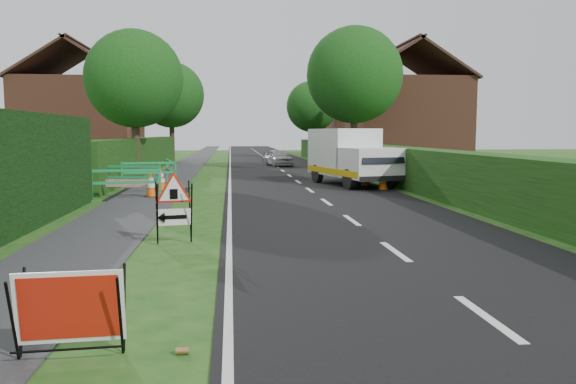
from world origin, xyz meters
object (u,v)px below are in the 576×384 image
red_rect_sign (70,309)px  triangle_sign (172,202)px  hatchback_car (279,157)px  works_van (351,155)px

red_rect_sign → triangle_sign: 5.30m
red_rect_sign → hatchback_car: bearing=77.7°
triangle_sign → works_van: works_van is taller
triangle_sign → red_rect_sign: bearing=-103.8°
hatchback_car → red_rect_sign: bearing=-108.6°
triangle_sign → works_van: (5.80, 11.39, 0.39)m
works_van → triangle_sign: bearing=-130.6°
triangle_sign → works_van: bearing=53.4°
works_van → hatchback_car: 13.29m
red_rect_sign → hatchback_car: (4.44, 29.83, 0.07)m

